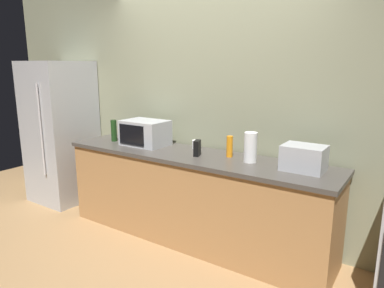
# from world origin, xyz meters

# --- Properties ---
(ground_plane) EXTENTS (8.00, 8.00, 0.00)m
(ground_plane) POSITION_xyz_m (0.00, 0.00, 0.00)
(ground_plane) COLOR #A87F51
(back_wall) EXTENTS (6.40, 0.10, 2.70)m
(back_wall) POSITION_xyz_m (0.00, 0.81, 1.35)
(back_wall) COLOR gray
(back_wall) RESTS_ON ground_plane
(counter_run) EXTENTS (2.84, 0.64, 0.90)m
(counter_run) POSITION_xyz_m (0.00, 0.40, 0.45)
(counter_run) COLOR #B27F4C
(counter_run) RESTS_ON ground_plane
(refrigerator) EXTENTS (0.72, 0.73, 1.80)m
(refrigerator) POSITION_xyz_m (-2.05, 0.40, 0.90)
(refrigerator) COLOR #B7BABF
(refrigerator) RESTS_ON ground_plane
(microwave) EXTENTS (0.48, 0.35, 0.27)m
(microwave) POSITION_xyz_m (-0.64, 0.45, 1.04)
(microwave) COLOR #B7BABF
(microwave) RESTS_ON counter_run
(toaster_oven) EXTENTS (0.34, 0.26, 0.21)m
(toaster_oven) POSITION_xyz_m (1.07, 0.46, 1.01)
(toaster_oven) COLOR #B7BABF
(toaster_oven) RESTS_ON counter_run
(paper_towel_roll) EXTENTS (0.12, 0.12, 0.27)m
(paper_towel_roll) POSITION_xyz_m (0.59, 0.45, 1.04)
(paper_towel_roll) COLOR white
(paper_towel_roll) RESTS_ON counter_run
(cordless_phone) EXTENTS (0.08, 0.12, 0.15)m
(cordless_phone) POSITION_xyz_m (0.08, 0.37, 0.98)
(cordless_phone) COLOR black
(cordless_phone) RESTS_ON counter_run
(bottle_wine) EXTENTS (0.07, 0.07, 0.25)m
(bottle_wine) POSITION_xyz_m (-1.07, 0.40, 1.02)
(bottle_wine) COLOR #1E3F19
(bottle_wine) RESTS_ON counter_run
(bottle_dish_soap) EXTENTS (0.06, 0.06, 0.20)m
(bottle_dish_soap) POSITION_xyz_m (0.35, 0.51, 1.00)
(bottle_dish_soap) COLOR orange
(bottle_dish_soap) RESTS_ON counter_run
(mug_white) EXTENTS (0.09, 0.09, 0.09)m
(mug_white) POSITION_xyz_m (-0.09, 0.62, 0.94)
(mug_white) COLOR white
(mug_white) RESTS_ON counter_run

